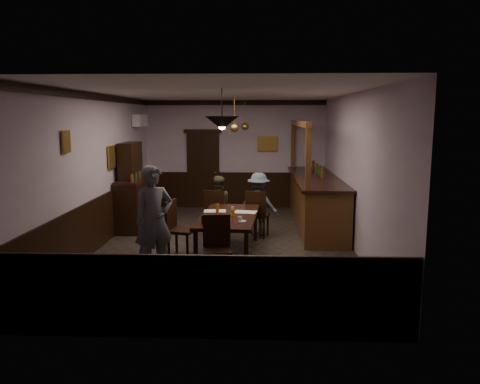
{
  "coord_description": "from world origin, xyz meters",
  "views": [
    {
      "loc": [
        0.65,
        -9.06,
        2.55
      ],
      "look_at": [
        0.31,
        -0.41,
        1.15
      ],
      "focal_mm": 35.0,
      "sensor_mm": 36.0,
      "label": 1
    }
  ],
  "objects_px": {
    "chair_near": "(217,244)",
    "person_standing": "(154,221)",
    "soda_can": "(233,213)",
    "pendant_brass_far": "(245,127)",
    "pendant_iron": "(222,123)",
    "bar_counter": "(315,200)",
    "chair_far_right": "(257,212)",
    "person_seated_left": "(218,205)",
    "pendant_brass_mid": "(234,128)",
    "chair_far_left": "(215,211)",
    "dining_table": "(229,218)",
    "coffee_cup": "(240,219)",
    "sideboard": "(133,194)",
    "chair_side": "(177,226)",
    "person_seated_right": "(259,204)"
  },
  "relations": [
    {
      "from": "dining_table",
      "to": "pendant_iron",
      "type": "bearing_deg",
      "value": -93.74
    },
    {
      "from": "sideboard",
      "to": "dining_table",
      "type": "bearing_deg",
      "value": -40.45
    },
    {
      "from": "bar_counter",
      "to": "chair_far_right",
      "type": "bearing_deg",
      "value": -138.7
    },
    {
      "from": "pendant_iron",
      "to": "chair_far_left",
      "type": "bearing_deg",
      "value": 98.69
    },
    {
      "from": "coffee_cup",
      "to": "soda_can",
      "type": "distance_m",
      "value": 0.44
    },
    {
      "from": "chair_near",
      "to": "pendant_brass_far",
      "type": "distance_m",
      "value": 5.23
    },
    {
      "from": "person_standing",
      "to": "pendant_iron",
      "type": "xyz_separation_m",
      "value": [
        1.08,
        0.38,
        1.55
      ]
    },
    {
      "from": "soda_can",
      "to": "sideboard",
      "type": "bearing_deg",
      "value": 139.01
    },
    {
      "from": "chair_far_right",
      "to": "soda_can",
      "type": "distance_m",
      "value": 1.44
    },
    {
      "from": "chair_side",
      "to": "pendant_iron",
      "type": "relative_size",
      "value": 1.56
    },
    {
      "from": "person_seated_left",
      "to": "soda_can",
      "type": "height_order",
      "value": "person_seated_left"
    },
    {
      "from": "person_standing",
      "to": "pendant_iron",
      "type": "height_order",
      "value": "pendant_iron"
    },
    {
      "from": "chair_side",
      "to": "dining_table",
      "type": "bearing_deg",
      "value": -69.45
    },
    {
      "from": "pendant_brass_far",
      "to": "sideboard",
      "type": "bearing_deg",
      "value": -146.96
    },
    {
      "from": "sideboard",
      "to": "bar_counter",
      "type": "distance_m",
      "value": 4.23
    },
    {
      "from": "soda_can",
      "to": "chair_side",
      "type": "bearing_deg",
      "value": -179.09
    },
    {
      "from": "chair_near",
      "to": "sideboard",
      "type": "height_order",
      "value": "sideboard"
    },
    {
      "from": "sideboard",
      "to": "pendant_brass_far",
      "type": "height_order",
      "value": "pendant_brass_far"
    },
    {
      "from": "chair_far_right",
      "to": "pendant_iron",
      "type": "xyz_separation_m",
      "value": [
        -0.57,
        -2.04,
        1.89
      ]
    },
    {
      "from": "pendant_iron",
      "to": "pendant_brass_far",
      "type": "xyz_separation_m",
      "value": [
        0.24,
        4.41,
        -0.15
      ]
    },
    {
      "from": "chair_far_left",
      "to": "person_seated_right",
      "type": "height_order",
      "value": "person_seated_right"
    },
    {
      "from": "person_seated_right",
      "to": "pendant_brass_far",
      "type": "distance_m",
      "value": 2.67
    },
    {
      "from": "dining_table",
      "to": "pendant_brass_far",
      "type": "bearing_deg",
      "value": 86.95
    },
    {
      "from": "chair_far_right",
      "to": "pendant_brass_far",
      "type": "bearing_deg",
      "value": -68.06
    },
    {
      "from": "chair_near",
      "to": "chair_side",
      "type": "height_order",
      "value": "chair_side"
    },
    {
      "from": "chair_near",
      "to": "person_seated_left",
      "type": "distance_m",
      "value": 2.9
    },
    {
      "from": "person_standing",
      "to": "person_seated_left",
      "type": "relative_size",
      "value": 1.4
    },
    {
      "from": "chair_near",
      "to": "pendant_brass_mid",
      "type": "height_order",
      "value": "pendant_brass_mid"
    },
    {
      "from": "person_seated_left",
      "to": "bar_counter",
      "type": "relative_size",
      "value": 0.29
    },
    {
      "from": "chair_side",
      "to": "sideboard",
      "type": "bearing_deg",
      "value": 46.19
    },
    {
      "from": "bar_counter",
      "to": "chair_near",
      "type": "bearing_deg",
      "value": -117.9
    },
    {
      "from": "chair_near",
      "to": "pendant_brass_far",
      "type": "bearing_deg",
      "value": 79.04
    },
    {
      "from": "chair_far_left",
      "to": "person_standing",
      "type": "relative_size",
      "value": 0.57
    },
    {
      "from": "chair_far_left",
      "to": "chair_far_right",
      "type": "distance_m",
      "value": 0.89
    },
    {
      "from": "dining_table",
      "to": "bar_counter",
      "type": "bearing_deg",
      "value": 52.3
    },
    {
      "from": "person_standing",
      "to": "pendant_brass_far",
      "type": "distance_m",
      "value": 5.16
    },
    {
      "from": "soda_can",
      "to": "pendant_brass_far",
      "type": "height_order",
      "value": "pendant_brass_far"
    },
    {
      "from": "bar_counter",
      "to": "pendant_iron",
      "type": "distance_m",
      "value": 4.19
    },
    {
      "from": "coffee_cup",
      "to": "soda_can",
      "type": "height_order",
      "value": "soda_can"
    },
    {
      "from": "sideboard",
      "to": "pendant_brass_mid",
      "type": "height_order",
      "value": "pendant_brass_mid"
    },
    {
      "from": "chair_far_right",
      "to": "chair_side",
      "type": "xyz_separation_m",
      "value": [
        -1.46,
        -1.36,
        0.01
      ]
    },
    {
      "from": "person_standing",
      "to": "pendant_brass_far",
      "type": "height_order",
      "value": "pendant_brass_far"
    },
    {
      "from": "sideboard",
      "to": "person_standing",
      "type": "bearing_deg",
      "value": -69.35
    },
    {
      "from": "chair_far_left",
      "to": "chair_far_right",
      "type": "bearing_deg",
      "value": -176.18
    },
    {
      "from": "pendant_iron",
      "to": "chair_far_right",
      "type": "bearing_deg",
      "value": 74.38
    },
    {
      "from": "chair_near",
      "to": "person_standing",
      "type": "distance_m",
      "value": 1.09
    },
    {
      "from": "chair_far_left",
      "to": "chair_side",
      "type": "distance_m",
      "value": 1.53
    },
    {
      "from": "chair_far_left",
      "to": "soda_can",
      "type": "relative_size",
      "value": 8.48
    },
    {
      "from": "chair_near",
      "to": "person_seated_right",
      "type": "bearing_deg",
      "value": 69.49
    },
    {
      "from": "coffee_cup",
      "to": "soda_can",
      "type": "relative_size",
      "value": 0.67
    }
  ]
}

